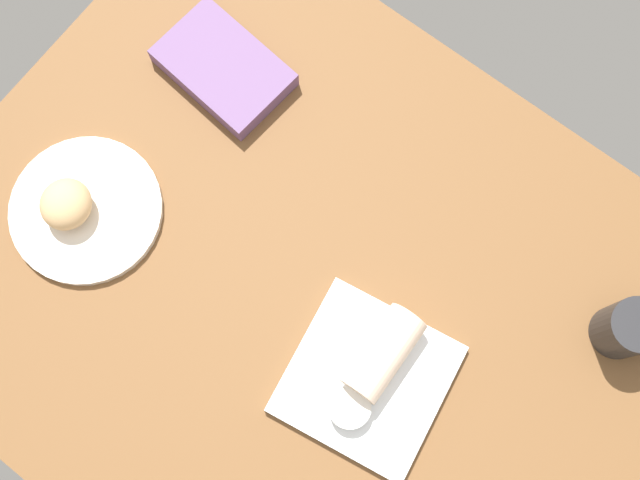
{
  "coord_description": "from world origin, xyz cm",
  "views": [
    {
      "loc": [
        -15.13,
        14.67,
        120.5
      ],
      "look_at": [
        1.3,
        -6.95,
        7.0
      ],
      "focal_mm": 44.92,
      "sensor_mm": 36.0,
      "label": 1
    }
  ],
  "objects": [
    {
      "name": "square_plate",
      "position": [
        -16.1,
        4.82,
        4.8
      ],
      "size": [
        24.74,
        24.74,
        1.6
      ],
      "primitive_type": "cube",
      "rotation": [
        0.0,
        0.0,
        0.16
      ],
      "color": "white",
      "rests_on": "dining_table"
    },
    {
      "name": "dining_table",
      "position": [
        0.0,
        0.0,
        2.0
      ],
      "size": [
        110.0,
        90.0,
        4.0
      ],
      "primitive_type": "cube",
      "color": "brown",
      "rests_on": "ground"
    },
    {
      "name": "book_stack",
      "position": [
        30.13,
        -20.09,
        5.7
      ],
      "size": [
        21.1,
        15.03,
        3.39
      ],
      "color": "#6B4C7A",
      "rests_on": "dining_table"
    },
    {
      "name": "breakfast_wrap",
      "position": [
        -15.78,
        0.94,
        8.59
      ],
      "size": [
        6.38,
        13.24,
        5.97
      ],
      "primitive_type": "cylinder",
      "rotation": [
        1.57,
        0.0,
        0.03
      ],
      "color": "beige",
      "rests_on": "square_plate"
    },
    {
      "name": "coffee_mug",
      "position": [
        -41.38,
        -22.68,
        8.78
      ],
      "size": [
        12.26,
        7.89,
        9.35
      ],
      "color": "#262628",
      "rests_on": "dining_table"
    },
    {
      "name": "scone_pastry",
      "position": [
        33.99,
        11.46,
        8.14
      ],
      "size": [
        9.95,
        10.16,
        5.48
      ],
      "primitive_type": "ellipsoid",
      "rotation": [
        0.0,
        0.0,
        5.1
      ],
      "color": "tan",
      "rests_on": "round_plate"
    },
    {
      "name": "round_plate",
      "position": [
        32.46,
        10.2,
        4.7
      ],
      "size": [
        22.99,
        22.99,
        1.4
      ],
      "primitive_type": "cylinder",
      "color": "silver",
      "rests_on": "dining_table"
    },
    {
      "name": "sauce_cup",
      "position": [
        -16.49,
        9.67,
        6.92
      ],
      "size": [
        5.98,
        5.98,
        2.45
      ],
      "color": "silver",
      "rests_on": "square_plate"
    }
  ]
}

